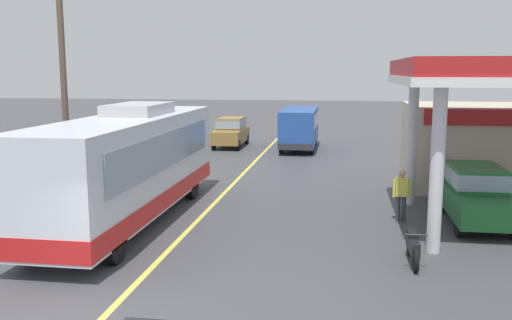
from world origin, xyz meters
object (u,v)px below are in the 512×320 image
minibus_opposing_lane (299,125)px  pedestrian_near_pump (401,193)px  car_at_pump (476,192)px  motorcycle_parked_forecourt (413,246)px  coach_bus_main (129,168)px  car_trailing_behind_bus (231,131)px  pedestrian_by_shop (438,184)px

minibus_opposing_lane → pedestrian_near_pump: bearing=-74.3°
car_at_pump → motorcycle_parked_forecourt: 4.78m
coach_bus_main → car_trailing_behind_bus: (-0.28, 17.65, -0.71)m
coach_bus_main → car_at_pump: 10.93m
minibus_opposing_lane → pedestrian_near_pump: 16.60m
car_at_pump → pedestrian_by_shop: (-0.88, 1.49, -0.08)m
motorcycle_parked_forecourt → pedestrian_near_pump: (0.10, 3.99, 0.49)m
car_at_pump → minibus_opposing_lane: size_ratio=0.69×
minibus_opposing_lane → pedestrian_near_pump: size_ratio=3.69×
motorcycle_parked_forecourt → pedestrian_near_pump: size_ratio=1.08×
coach_bus_main → motorcycle_parked_forecourt: size_ratio=6.13×
motorcycle_parked_forecourt → car_trailing_behind_bus: car_trailing_behind_bus is taller
coach_bus_main → minibus_opposing_lane: coach_bus_main is taller
coach_bus_main → car_at_pump: coach_bus_main is taller
car_at_pump → coach_bus_main: bearing=-172.9°
pedestrian_by_shop → car_trailing_behind_bus: 17.99m
coach_bus_main → pedestrian_near_pump: size_ratio=6.65×
minibus_opposing_lane → car_trailing_behind_bus: (-4.35, 0.45, -0.46)m
motorcycle_parked_forecourt → pedestrian_by_shop: bearing=75.1°
minibus_opposing_lane → pedestrian_by_shop: size_ratio=3.69×
coach_bus_main → minibus_opposing_lane: size_ratio=1.80×
pedestrian_near_pump → car_at_pump: bearing=3.1°
car_trailing_behind_bus → minibus_opposing_lane: bearing=-5.9°
minibus_opposing_lane → motorcycle_parked_forecourt: minibus_opposing_lane is taller
pedestrian_near_pump → car_trailing_behind_bus: 18.65m
minibus_opposing_lane → motorcycle_parked_forecourt: bearing=-77.6°
minibus_opposing_lane → pedestrian_by_shop: (5.88, -14.35, -0.54)m
minibus_opposing_lane → pedestrian_near_pump: minibus_opposing_lane is taller
pedestrian_near_pump → minibus_opposing_lane: bearing=105.7°
coach_bus_main → car_trailing_behind_bus: size_ratio=2.63×
minibus_opposing_lane → pedestrian_near_pump: (4.49, -15.97, -0.54)m
coach_bus_main → minibus_opposing_lane: bearing=76.7°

